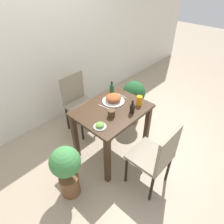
{
  "coord_description": "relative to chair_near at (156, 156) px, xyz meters",
  "views": [
    {
      "loc": [
        -1.46,
        -1.36,
        2.21
      ],
      "look_at": [
        0.0,
        0.0,
        0.71
      ],
      "focal_mm": 32.0,
      "sensor_mm": 36.0,
      "label": 1
    }
  ],
  "objects": [
    {
      "name": "food_plate",
      "position": [
        0.2,
        0.82,
        0.28
      ],
      "size": [
        0.29,
        0.29,
        0.1
      ],
      "color": "white",
      "rests_on": "dining_table"
    },
    {
      "name": "spoon_utensil",
      "position": [
        0.38,
        0.82,
        0.24
      ],
      "size": [
        0.02,
        0.16,
        0.0
      ],
      "rotation": [
        0.0,
        0.0,
        1.53
      ],
      "color": "silver",
      "rests_on": "dining_table"
    },
    {
      "name": "juice_glass",
      "position": [
        0.37,
        0.54,
        0.3
      ],
      "size": [
        0.07,
        0.07,
        0.12
      ],
      "color": "orange",
      "rests_on": "dining_table"
    },
    {
      "name": "wall_back",
      "position": [
        0.07,
        2.03,
        0.78
      ],
      "size": [
        8.0,
        0.05,
        2.6
      ],
      "color": "silver",
      "rests_on": "ground_plane"
    },
    {
      "name": "sauce_bottle",
      "position": [
        0.18,
        0.5,
        0.31
      ],
      "size": [
        0.06,
        0.06,
        0.18
      ],
      "color": "black",
      "rests_on": "dining_table"
    },
    {
      "name": "side_plate",
      "position": [
        -0.27,
        0.59,
        0.26
      ],
      "size": [
        0.14,
        0.14,
        0.05
      ],
      "color": "white",
      "rests_on": "dining_table"
    },
    {
      "name": "potted_plant_right",
      "position": [
        0.82,
        0.95,
        -0.05
      ],
      "size": [
        0.36,
        0.36,
        0.75
      ],
      "color": "brown",
      "rests_on": "ground_plane"
    },
    {
      "name": "ground_plane",
      "position": [
        0.07,
        0.72,
        -0.52
      ],
      "size": [
        16.0,
        16.0,
        0.0
      ],
      "primitive_type": "plane",
      "color": "tan"
    },
    {
      "name": "drink_cup",
      "position": [
        -0.04,
        0.63,
        0.28
      ],
      "size": [
        0.09,
        0.09,
        0.09
      ],
      "color": "#4C331E",
      "rests_on": "dining_table"
    },
    {
      "name": "chair_near",
      "position": [
        0.0,
        0.0,
        0.0
      ],
      "size": [
        0.42,
        0.42,
        0.92
      ],
      "rotation": [
        0.0,
        0.0,
        3.14
      ],
      "color": "gray",
      "rests_on": "ground_plane"
    },
    {
      "name": "dining_table",
      "position": [
        0.07,
        0.72,
        0.1
      ],
      "size": [
        0.89,
        0.69,
        0.76
      ],
      "color": "#3D2819",
      "rests_on": "ground_plane"
    },
    {
      "name": "fork_utensil",
      "position": [
        0.03,
        0.82,
        0.24
      ],
      "size": [
        0.03,
        0.17,
        0.0
      ],
      "rotation": [
        0.0,
        0.0,
        1.72
      ],
      "color": "silver",
      "rests_on": "dining_table"
    },
    {
      "name": "potted_plant_left",
      "position": [
        -0.74,
        0.64,
        -0.09
      ],
      "size": [
        0.34,
        0.34,
        0.71
      ],
      "color": "brown",
      "rests_on": "ground_plane"
    },
    {
      "name": "condiment_bottle",
      "position": [
        0.35,
        0.99,
        0.31
      ],
      "size": [
        0.06,
        0.06,
        0.18
      ],
      "color": "#194C23",
      "rests_on": "dining_table"
    },
    {
      "name": "chair_far",
      "position": [
        0.12,
        1.48,
        0.0
      ],
      "size": [
        0.42,
        0.42,
        0.92
      ],
      "color": "gray",
      "rests_on": "ground_plane"
    }
  ]
}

